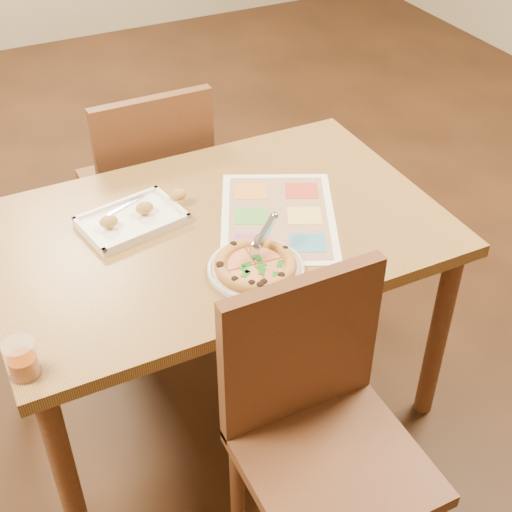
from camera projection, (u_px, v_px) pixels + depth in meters
name	position (u px, v px, depth m)	size (l,w,h in m)	color
room	(206.00, 7.00, 1.67)	(7.00, 7.00, 7.00)	#361E0F
dining_table	(216.00, 249.00, 2.11)	(1.30, 0.85, 0.72)	olive
chair_near	(317.00, 407.00, 1.73)	(0.42, 0.42, 0.47)	brown
chair_far	(150.00, 173.00, 2.58)	(0.42, 0.42, 0.47)	brown
plate	(256.00, 269.00, 1.89)	(0.26, 0.26, 0.01)	silver
pizza	(256.00, 265.00, 1.87)	(0.22, 0.22, 0.03)	#CB8945
pizza_cutter	(263.00, 236.00, 1.89)	(0.12, 0.09, 0.08)	silver
appetizer_tray	(135.00, 219.00, 2.06)	(0.34, 0.24, 0.05)	white
glass_tumbler	(22.00, 361.00, 1.58)	(0.07, 0.07, 0.09)	#8E3B0A
menu	(278.00, 216.00, 2.09)	(0.33, 0.46, 0.01)	white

